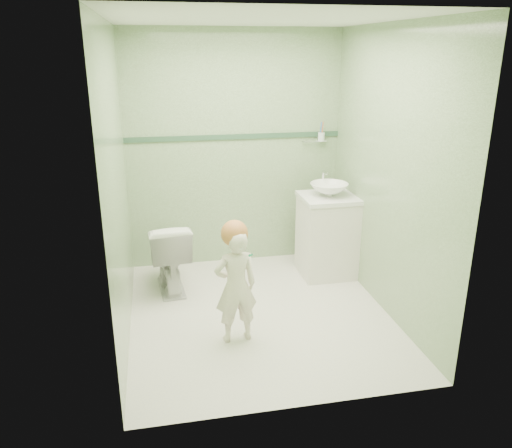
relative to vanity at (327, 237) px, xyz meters
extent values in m
plane|color=silver|center=(-0.84, -0.70, -0.40)|extent=(2.50, 2.50, 0.00)
cube|color=#85A474|center=(-0.84, 0.55, 0.80)|extent=(2.20, 0.04, 2.40)
cube|color=#85A474|center=(-0.84, -1.95, 0.80)|extent=(2.20, 0.04, 2.40)
cube|color=#85A474|center=(-1.94, -0.70, 0.80)|extent=(0.04, 2.50, 2.40)
cube|color=#85A474|center=(0.26, -0.70, 0.80)|extent=(0.04, 2.50, 2.40)
plane|color=white|center=(-0.84, -0.70, 2.00)|extent=(2.50, 2.50, 0.00)
cube|color=#2F523B|center=(-0.84, 0.54, 0.95)|extent=(2.20, 0.02, 0.05)
cube|color=white|center=(0.00, 0.00, 0.00)|extent=(0.52, 0.50, 0.80)
cube|color=white|center=(0.00, 0.00, 0.41)|extent=(0.54, 0.52, 0.04)
imported|color=white|center=(0.00, 0.00, 0.49)|extent=(0.37, 0.37, 0.13)
cylinder|color=silver|center=(0.00, 0.20, 0.55)|extent=(0.03, 0.03, 0.18)
cylinder|color=silver|center=(0.00, 0.15, 0.63)|extent=(0.02, 0.12, 0.02)
cylinder|color=silver|center=(0.00, 0.50, 0.88)|extent=(0.26, 0.02, 0.02)
cylinder|color=silver|center=(0.06, 0.48, 0.93)|extent=(0.07, 0.07, 0.09)
cylinder|color=#D0523F|center=(0.07, 0.48, 1.00)|extent=(0.01, 0.01, 0.17)
cylinder|color=blue|center=(0.05, 0.47, 1.00)|extent=(0.01, 0.01, 0.17)
imported|color=white|center=(-1.58, -0.04, -0.06)|extent=(0.44, 0.70, 0.69)
imported|color=white|center=(-1.10, -1.06, 0.06)|extent=(0.36, 0.26, 0.92)
sphere|color=#BB7039|center=(-1.10, -1.04, 0.49)|extent=(0.21, 0.21, 0.21)
cylinder|color=#0D8056|center=(-1.01, -1.18, 0.36)|extent=(0.06, 0.14, 0.06)
cube|color=white|center=(-1.07, -1.14, 0.40)|extent=(0.03, 0.03, 0.02)
camera|label=1|loc=(-1.65, -4.56, 1.79)|focal=35.64mm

